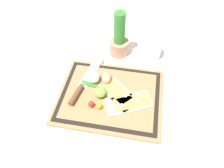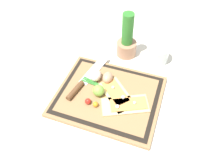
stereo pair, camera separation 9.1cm
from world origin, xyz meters
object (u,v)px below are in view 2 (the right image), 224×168
at_px(pizza_slice_near, 126,105).
at_px(cherry_tomato_red, 88,101).
at_px(lime, 99,91).
at_px(herb_pot, 127,41).
at_px(knife, 82,83).
at_px(egg_pink, 96,76).
at_px(sauce_jar, 158,54).
at_px(egg_brown, 108,78).
at_px(cherry_tomato_yellow, 95,104).
at_px(pizza_slice_far, 117,94).

bearing_deg(pizza_slice_near, cherry_tomato_red, -165.95).
relative_size(lime, herb_pot, 0.21).
distance_m(knife, egg_pink, 0.07).
bearing_deg(herb_pot, sauce_jar, 1.70).
distance_m(cherry_tomato_red, sauce_jar, 0.41).
height_order(pizza_slice_near, egg_brown, egg_brown).
relative_size(herb_pot, sauce_jar, 2.37).
xyz_separation_m(pizza_slice_near, egg_pink, (-0.16, 0.09, 0.02)).
xyz_separation_m(herb_pot, sauce_jar, (0.15, 0.00, -0.04)).
bearing_deg(cherry_tomato_red, pizza_slice_near, 14.05).
distance_m(cherry_tomato_red, cherry_tomato_yellow, 0.03).
bearing_deg(egg_pink, cherry_tomato_red, -83.15).
bearing_deg(lime, egg_pink, 118.05).
height_order(egg_brown, lime, lime).
distance_m(egg_brown, sauce_jar, 0.28).
bearing_deg(lime, cherry_tomato_red, -113.62).
relative_size(pizza_slice_far, egg_pink, 3.19).
distance_m(egg_pink, cherry_tomato_yellow, 0.14).
bearing_deg(herb_pot, cherry_tomato_red, -98.95).
distance_m(egg_brown, lime, 0.08).
distance_m(lime, sauce_jar, 0.35).
xyz_separation_m(pizza_slice_far, lime, (-0.07, -0.02, 0.02)).
height_order(pizza_slice_far, lime, lime).
height_order(cherry_tomato_red, cherry_tomato_yellow, cherry_tomato_red).
bearing_deg(pizza_slice_far, cherry_tomato_yellow, -128.05).
distance_m(pizza_slice_near, cherry_tomato_red, 0.15).
relative_size(pizza_slice_near, pizza_slice_far, 1.10).
bearing_deg(pizza_slice_near, lime, 171.15).
height_order(lime, herb_pot, herb_pot).
xyz_separation_m(knife, lime, (0.09, -0.03, 0.02)).
bearing_deg(knife, cherry_tomato_red, -52.79).
xyz_separation_m(pizza_slice_far, cherry_tomato_yellow, (-0.06, -0.08, 0.01)).
height_order(knife, lime, lime).
xyz_separation_m(pizza_slice_near, knife, (-0.21, 0.05, 0.00)).
bearing_deg(egg_pink, lime, -61.95).
relative_size(cherry_tomato_red, herb_pot, 0.11).
distance_m(pizza_slice_far, egg_brown, 0.09).
height_order(knife, sauce_jar, sauce_jar).
bearing_deg(knife, cherry_tomato_yellow, -41.75).
relative_size(pizza_slice_far, sauce_jar, 1.94).
bearing_deg(egg_pink, pizza_slice_near, -30.15).
distance_m(cherry_tomato_red, herb_pot, 0.35).
bearing_deg(cherry_tomato_yellow, herb_pot, 86.48).
xyz_separation_m(cherry_tomato_yellow, herb_pot, (0.02, 0.35, 0.05)).
height_order(knife, egg_pink, egg_pink).
bearing_deg(pizza_slice_far, sauce_jar, 67.50).
xyz_separation_m(pizza_slice_near, lime, (-0.12, 0.02, 0.02)).
bearing_deg(egg_brown, herb_pot, 84.47).
xyz_separation_m(egg_brown, sauce_jar, (0.18, 0.22, -0.00)).
height_order(cherry_tomato_red, herb_pot, herb_pot).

